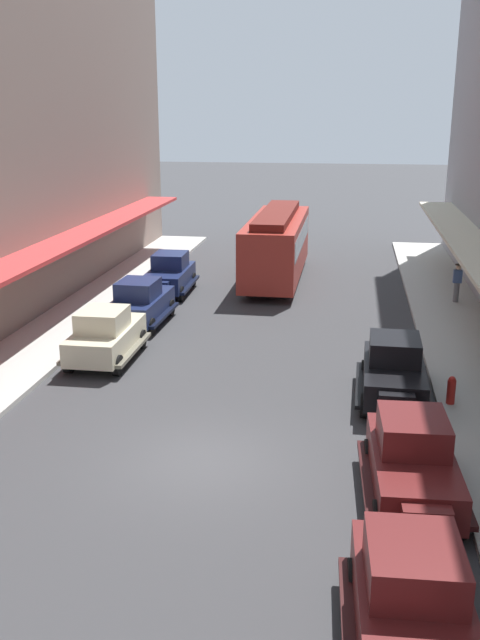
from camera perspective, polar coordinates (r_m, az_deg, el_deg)
ground_plane at (r=17.49m, az=-3.11°, el=-11.28°), size 200.00×200.00×0.00m
parked_car_0 at (r=32.79m, az=-5.71°, el=3.80°), size 2.22×4.29×1.84m
parked_car_1 at (r=28.04m, az=-8.05°, el=1.51°), size 2.23×4.29×1.84m
parked_car_2 at (r=21.02m, az=12.32°, el=-3.90°), size 2.20×4.28×1.84m
parked_car_3 at (r=11.91m, az=13.82°, el=-21.34°), size 2.31×4.32×1.84m
parked_car_4 at (r=15.96m, az=13.76°, el=-10.83°), size 2.31×4.32×1.84m
parked_car_5 at (r=24.17m, az=-10.80°, el=-1.09°), size 2.17×4.27×1.84m
streetcar at (r=34.92m, az=2.97°, el=6.25°), size 2.54×9.60×3.46m
fire_hydrant at (r=20.95m, az=16.69°, el=-5.43°), size 0.24×0.24×0.82m
pedestrian_1 at (r=31.95m, az=17.13°, el=2.92°), size 0.36×0.28×1.67m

